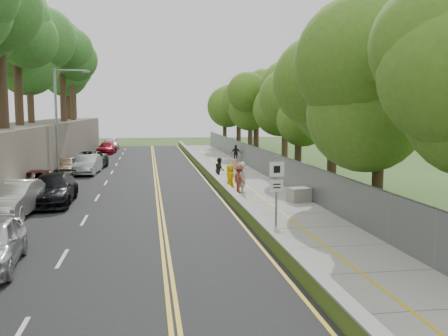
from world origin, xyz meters
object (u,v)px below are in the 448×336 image
Objects in this scene: construction_barrel at (234,164)px; car_2 at (38,185)px; signpost at (277,184)px; car_1 at (14,199)px; concrete_block at (299,195)px; person_far at (236,153)px; streetlight at (60,116)px; painter_0 at (230,178)px.

car_2 is at bearing -137.15° from construction_barrel.
signpost is 21.65m from construction_barrel.
car_1 is at bearing -90.72° from car_2.
signpost is at bearing -115.43° from concrete_block.
construction_barrel is at bearing 84.82° from signpost.
car_1 reaches higher than concrete_block.
concrete_block is at bearing 11.29° from car_1.
signpost is 14.67m from car_2.
person_far is at bearing 83.49° from signpost.
car_1 is (-0.14, -12.59, -3.76)m from streetlight.
car_1 is 27.50m from person_far.
person_far is at bearing 78.85° from construction_barrel.
person_far is (14.66, 10.59, -3.76)m from streetlight.
painter_0 is 0.99× the size of person_far.
painter_0 is at bearing 6.70° from car_2.
concrete_block is 5.22m from painter_0.
concrete_block is at bearing 108.89° from person_far.
car_1 is (-14.51, -1.59, 0.44)m from concrete_block.
person_far is at bearing 52.68° from car_2.
painter_0 reaches higher than construction_barrel.
car_1 reaches higher than construction_barrel.
construction_barrel is 21.85m from car_1.
person_far is (3.15, 27.61, -1.09)m from signpost.
signpost reaches higher than concrete_block.
signpost reaches higher than painter_0.
signpost is 2.68× the size of concrete_block.
construction_barrel is at bearing 93.36° from concrete_block.
construction_barrel is (1.95, 21.52, -1.48)m from signpost.
car_2 is (-13.46, -12.49, 0.37)m from construction_barrel.
concrete_block is at bearing -10.87° from car_2.
signpost is at bearing -15.76° from car_1.
streetlight reaches higher than person_far.
car_1 is 4.60m from car_2.
streetlight is at bearing 90.96° from car_2.
construction_barrel is at bearing 98.51° from person_far.
car_2 is (-0.00, -7.99, -3.79)m from streetlight.
car_1 is at bearing -90.63° from streetlight.
concrete_block is at bearing 64.57° from signpost.
painter_0 is at bearing -101.20° from construction_barrel.
car_1 is at bearing 77.11° from person_far.
painter_0 is 17.79m from person_far.
signpost is 1.88× the size of painter_0.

